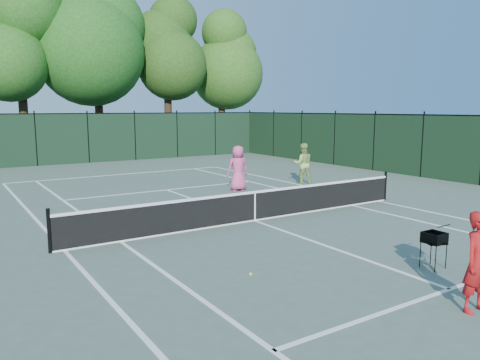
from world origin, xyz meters
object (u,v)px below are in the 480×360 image
player_pink (238,168)px  loose_ball_midcourt (251,274)px  coach (479,262)px  ball_hopper (434,238)px  player_green (303,164)px

player_pink → loose_ball_midcourt: player_pink is taller
player_pink → loose_ball_midcourt: size_ratio=27.17×
coach → ball_hopper: size_ratio=2.18×
player_pink → loose_ball_midcourt: (-5.14, -8.48, -0.89)m
player_pink → loose_ball_midcourt: bearing=69.1°
ball_hopper → loose_ball_midcourt: (-3.50, 1.70, -0.62)m
coach → player_pink: size_ratio=0.92×
ball_hopper → loose_ball_midcourt: ball_hopper is taller
player_pink → ball_hopper: (-1.64, -10.18, -0.27)m
loose_ball_midcourt → ball_hopper: bearing=-25.9°
coach → loose_ball_midcourt: size_ratio=24.88×
coach → player_green: bearing=66.6°
player_green → ball_hopper: size_ratio=2.34×
loose_ball_midcourt → coach: bearing=-57.1°
player_green → loose_ball_midcourt: bearing=72.4°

